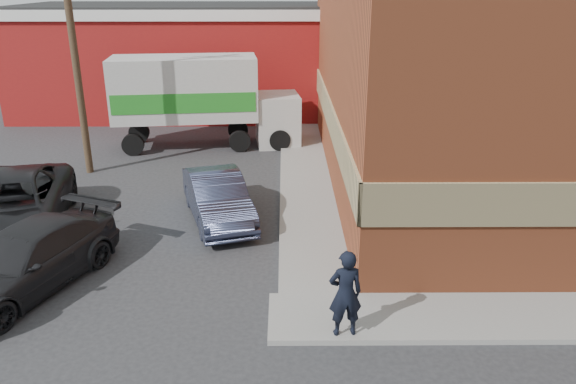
% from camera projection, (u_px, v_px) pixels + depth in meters
% --- Properties ---
extents(ground, '(90.00, 90.00, 0.00)m').
position_uv_depth(ground, '(291.00, 298.00, 12.82)').
color(ground, '#28282B').
rests_on(ground, ground).
extents(brick_building, '(14.25, 18.25, 9.36)m').
position_uv_depth(brick_building, '(531.00, 44.00, 19.62)').
color(brick_building, '#9B4728').
rests_on(brick_building, ground).
extents(sidewalk_west, '(1.80, 18.00, 0.12)m').
position_uv_depth(sidewalk_west, '(304.00, 170.00, 21.21)').
color(sidewalk_west, gray).
rests_on(sidewalk_west, ground).
extents(warehouse, '(16.30, 8.30, 5.60)m').
position_uv_depth(warehouse, '(177.00, 58.00, 30.48)').
color(warehouse, maroon).
rests_on(warehouse, ground).
extents(utility_pole, '(2.00, 0.26, 9.00)m').
position_uv_depth(utility_pole, '(73.00, 43.00, 19.50)').
color(utility_pole, '#4A3925').
rests_on(utility_pole, ground).
extents(man, '(0.73, 0.53, 1.85)m').
position_uv_depth(man, '(345.00, 293.00, 11.01)').
color(man, black).
rests_on(man, sidewalk_south).
extents(sedan, '(2.76, 4.64, 1.44)m').
position_uv_depth(sedan, '(218.00, 197.00, 16.73)').
color(sedan, '#2F354F').
rests_on(sedan, ground).
extents(suv_a, '(4.03, 6.63, 1.72)m').
position_uv_depth(suv_a, '(9.00, 207.00, 15.68)').
color(suv_a, black).
rests_on(suv_a, ground).
extents(suv_b, '(3.80, 5.40, 1.45)m').
position_uv_depth(suv_b, '(26.00, 260.00, 12.99)').
color(suv_b, black).
rests_on(suv_b, ground).
extents(box_truck, '(7.98, 3.17, 3.84)m').
position_uv_depth(box_truck, '(203.00, 96.00, 23.69)').
color(box_truck, beige).
rests_on(box_truck, ground).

